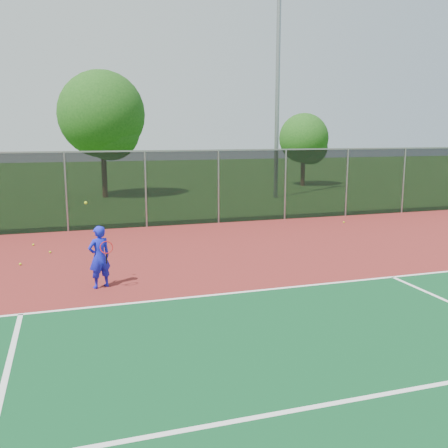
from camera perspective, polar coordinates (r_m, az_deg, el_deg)
The scene contains 12 objects.
ground at distance 10.33m, azimuth 19.48°, elevation -11.36°, with size 120.00×120.00×0.00m, color #235016.
court_apron at distance 11.87m, azimuth 13.66°, elevation -8.13°, with size 30.00×20.00×0.02m, color maroon.
fence_back at distance 20.58m, azimuth -0.64°, elevation 4.38°, with size 30.00×0.06×3.03m.
tennis_player at distance 12.37m, azimuth -14.05°, elevation -3.66°, with size 0.65×0.69×2.11m.
practice_ball_0 at distance 14.02m, azimuth -14.05°, elevation -5.09°, with size 0.07×0.07×0.07m, color #B4CD17.
practice_ball_1 at distance 16.50m, azimuth -19.25°, elevation -3.04°, with size 0.07×0.07×0.07m, color #B4CD17.
practice_ball_3 at distance 17.75m, azimuth -20.96°, elevation -2.22°, with size 0.07×0.07×0.07m, color #B4CD17.
practice_ball_4 at distance 21.32m, azimuth 13.53°, elevation 0.21°, with size 0.07×0.07×0.07m, color #B4CD17.
practice_ball_5 at distance 15.30m, azimuth -22.26°, elevation -4.26°, with size 0.07×0.07×0.07m, color #B4CD17.
floodlight_n at distance 29.16m, azimuth 6.16°, elevation 16.34°, with size 0.90×0.40×11.99m.
tree_back_left at distance 29.67m, azimuth -13.58°, elevation 11.67°, with size 4.91×4.91×7.21m.
tree_back_mid at distance 35.85m, azimuth 9.29°, elevation 9.40°, with size 3.45×3.45×5.07m.
Camera 1 is at (-5.93, -7.59, 3.72)m, focal length 40.00 mm.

